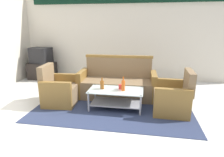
% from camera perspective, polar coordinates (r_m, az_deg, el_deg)
% --- Properties ---
extents(ground_plane, '(14.00, 14.00, 0.00)m').
position_cam_1_polar(ground_plane, '(3.50, -1.61, -13.22)').
color(ground_plane, white).
extents(wall_back, '(6.52, 0.19, 2.80)m').
position_cam_1_polar(wall_back, '(6.09, 4.03, 13.63)').
color(wall_back, silver).
rests_on(wall_back, ground).
extents(rug, '(3.21, 2.01, 0.01)m').
position_cam_1_polar(rug, '(4.16, 0.40, -8.23)').
color(rug, '#2D3856').
rests_on(rug, ground).
extents(couch, '(1.81, 0.77, 0.96)m').
position_cam_1_polar(couch, '(4.61, 1.58, -1.66)').
color(couch, '#7F6647').
rests_on(couch, rug).
extents(armchair_left, '(0.75, 0.81, 0.85)m').
position_cam_1_polar(armchair_left, '(4.39, -15.21, -3.53)').
color(armchair_left, '#7F6647').
rests_on(armchair_left, rug).
extents(armchair_right, '(0.72, 0.78, 0.85)m').
position_cam_1_polar(armchair_right, '(4.00, 17.50, -5.61)').
color(armchair_right, '#7F6647').
rests_on(armchair_right, rug).
extents(coffee_table, '(1.10, 0.60, 0.40)m').
position_cam_1_polar(coffee_table, '(3.98, 1.16, -5.21)').
color(coffee_table, silver).
rests_on(coffee_table, rug).
extents(bottle_orange, '(0.07, 0.07, 0.29)m').
position_cam_1_polar(bottle_orange, '(3.85, 3.33, -2.04)').
color(bottle_orange, '#D85919').
rests_on(bottle_orange, coffee_table).
extents(bottle_brown, '(0.08, 0.08, 0.24)m').
position_cam_1_polar(bottle_brown, '(3.96, -2.95, -1.84)').
color(bottle_brown, brown).
rests_on(bottle_brown, coffee_table).
extents(cup, '(0.08, 0.08, 0.10)m').
position_cam_1_polar(cup, '(3.95, 2.53, -2.46)').
color(cup, red).
rests_on(cup, coffee_table).
extents(tv_stand, '(0.80, 0.50, 0.52)m').
position_cam_1_polar(tv_stand, '(6.57, -19.88, 2.17)').
color(tv_stand, black).
rests_on(tv_stand, ground).
extents(television, '(0.66, 0.52, 0.48)m').
position_cam_1_polar(television, '(6.48, -20.27, 6.47)').
color(television, black).
rests_on(television, tv_stand).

